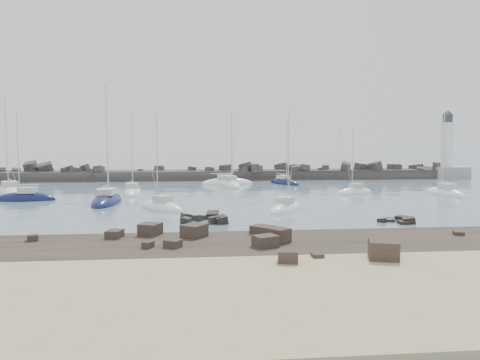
# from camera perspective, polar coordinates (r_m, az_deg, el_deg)

# --- Properties ---
(ground) EXTENTS (400.00, 400.00, 0.00)m
(ground) POSITION_cam_1_polar(r_m,az_deg,el_deg) (54.81, -0.42, -3.32)
(ground) COLOR slate
(ground) RESTS_ON ground
(sand_strip) EXTENTS (140.00, 14.00, 1.00)m
(sand_strip) POSITION_cam_1_polar(r_m,az_deg,el_deg) (23.91, 6.75, -14.41)
(sand_strip) COLOR tan
(sand_strip) RESTS_ON ground
(rock_shelf) EXTENTS (140.00, 12.06, 2.01)m
(rock_shelf) POSITION_cam_1_polar(r_m,az_deg,el_deg) (33.33, 2.92, -8.74)
(rock_shelf) COLOR black
(rock_shelf) RESTS_ON ground
(rock_cluster_near) EXTENTS (4.72, 4.71, 1.59)m
(rock_cluster_near) POSITION_cam_1_polar(r_m,az_deg,el_deg) (45.70, -4.07, -4.85)
(rock_cluster_near) COLOR black
(rock_cluster_near) RESTS_ON ground
(rock_cluster_far) EXTENTS (3.66, 3.49, 1.24)m
(rock_cluster_far) POSITION_cam_1_polar(r_m,az_deg,el_deg) (47.65, 18.86, -4.86)
(rock_cluster_far) COLOR black
(rock_cluster_far) RESTS_ON ground
(breakwater) EXTENTS (115.00, 7.33, 5.34)m
(breakwater) POSITION_cam_1_polar(r_m,az_deg,el_deg) (92.34, -7.08, 0.25)
(breakwater) COLOR #2D2B28
(breakwater) RESTS_ON ground
(lighthouse) EXTENTS (7.00, 7.00, 14.60)m
(lighthouse) POSITION_cam_1_polar(r_m,az_deg,el_deg) (105.75, 23.81, 1.95)
(lighthouse) COLOR gray
(lighthouse) RESTS_ON ground
(sailboat_1) EXTENTS (7.19, 9.98, 15.29)m
(sailboat_1) POSITION_cam_1_polar(r_m,az_deg,el_deg) (76.92, -26.28, -1.33)
(sailboat_1) COLOR white
(sailboat_1) RESTS_ON ground
(sailboat_2) EXTENTS (7.75, 2.41, 12.48)m
(sailboat_2) POSITION_cam_1_polar(r_m,az_deg,el_deg) (66.82, -24.72, -2.15)
(sailboat_2) COLOR #0F1842
(sailboat_2) RESTS_ON ground
(sailboat_3) EXTENTS (2.66, 8.10, 12.82)m
(sailboat_3) POSITION_cam_1_polar(r_m,az_deg,el_deg) (69.65, -12.99, -1.55)
(sailboat_3) COLOR white
(sailboat_3) RESTS_ON ground
(sailboat_4) EXTENTS (9.29, 3.38, 14.34)m
(sailboat_4) POSITION_cam_1_polar(r_m,az_deg,el_deg) (82.82, -1.56, -0.40)
(sailboat_4) COLOR white
(sailboat_4) RESTS_ON ground
(sailboat_5) EXTENTS (6.42, 6.87, 11.56)m
(sailboat_5) POSITION_cam_1_polar(r_m,az_deg,el_deg) (53.84, -9.61, -3.39)
(sailboat_5) COLOR white
(sailboat_5) RESTS_ON ground
(sailboat_6) EXTENTS (3.93, 8.48, 13.12)m
(sailboat_6) POSITION_cam_1_polar(r_m,az_deg,el_deg) (78.23, -1.10, -0.70)
(sailboat_6) COLOR white
(sailboat_6) RESTS_ON ground
(sailboat_7) EXTENTS (6.06, 7.76, 12.17)m
(sailboat_7) POSITION_cam_1_polar(r_m,az_deg,el_deg) (52.79, 5.63, -3.52)
(sailboat_7) COLOR white
(sailboat_7) RESTS_ON ground
(sailboat_8) EXTENTS (5.53, 8.10, 12.36)m
(sailboat_8) POSITION_cam_1_polar(r_m,az_deg,el_deg) (83.43, 5.43, -0.39)
(sailboat_8) COLOR #0F1842
(sailboat_8) RESTS_ON ground
(sailboat_9) EXTENTS (6.78, 4.35, 10.47)m
(sailboat_9) POSITION_cam_1_polar(r_m,az_deg,el_deg) (70.32, 13.81, -1.51)
(sailboat_9) COLOR white
(sailboat_9) RESTS_ON ground
(sailboat_10) EXTENTS (3.90, 8.11, 12.43)m
(sailboat_10) POSITION_cam_1_polar(r_m,az_deg,el_deg) (72.98, 23.70, -1.55)
(sailboat_10) COLOR white
(sailboat_10) RESTS_ON ground
(sailboat_13) EXTENTS (3.44, 10.21, 15.95)m
(sailboat_13) POSITION_cam_1_polar(r_m,az_deg,el_deg) (60.56, -15.90, -2.58)
(sailboat_13) COLOR #0F1842
(sailboat_13) RESTS_ON ground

